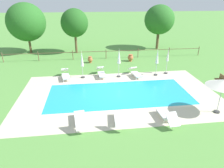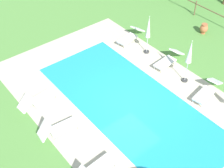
{
  "view_description": "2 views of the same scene",
  "coord_description": "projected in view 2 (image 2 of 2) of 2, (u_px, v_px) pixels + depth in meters",
  "views": [
    {
      "loc": [
        -2.14,
        -12.92,
        6.54
      ],
      "look_at": [
        -0.45,
        0.5,
        0.6
      ],
      "focal_mm": 32.4,
      "sensor_mm": 36.0,
      "label": 1
    },
    {
      "loc": [
        8.06,
        -7.59,
        11.04
      ],
      "look_at": [
        -1.14,
        -0.23,
        0.61
      ],
      "focal_mm": 51.56,
      "sensor_mm": 36.0,
      "label": 2
    }
  ],
  "objects": [
    {
      "name": "pool_deck_paving",
      "position": [
        130.0,
        104.0,
        15.58
      ],
      "size": [
        14.14,
        8.39,
        0.01
      ],
      "primitive_type": "cube",
      "color": "beige",
      "rests_on": "ground"
    },
    {
      "name": "patio_umbrella_closed_row_mid_west",
      "position": [
        148.0,
        29.0,
        17.73
      ],
      "size": [
        0.32,
        0.32,
        2.39
      ],
      "color": "#383838",
      "rests_on": "ground"
    },
    {
      "name": "terracotta_urn_near_fence",
      "position": [
        204.0,
        28.0,
        20.04
      ],
      "size": [
        0.5,
        0.5,
        0.67
      ],
      "color": "#B7663D",
      "rests_on": "ground"
    },
    {
      "name": "sun_lounger_north_mid",
      "position": [
        39.0,
        99.0,
        15.28
      ],
      "size": [
        0.8,
        2.01,
        0.89
      ],
      "color": "white",
      "rests_on": "ground"
    },
    {
      "name": "patio_umbrella_closed_row_mid_east",
      "position": [
        190.0,
        54.0,
        15.72
      ],
      "size": [
        0.32,
        0.32,
        2.52
      ],
      "color": "#383838",
      "rests_on": "ground"
    },
    {
      "name": "sun_lounger_south_near_corner",
      "position": [
        207.0,
        91.0,
        15.73
      ],
      "size": [
        0.94,
        2.12,
        0.76
      ],
      "color": "white",
      "rests_on": "ground"
    },
    {
      "name": "sun_lounger_north_far",
      "position": [
        130.0,
        36.0,
        19.38
      ],
      "size": [
        0.94,
        2.1,
        0.79
      ],
      "color": "white",
      "rests_on": "ground"
    },
    {
      "name": "sun_lounger_north_near_steps",
      "position": [
        169.0,
        59.0,
        17.63
      ],
      "size": [
        0.78,
        2.08,
        0.79
      ],
      "color": "white",
      "rests_on": "ground"
    },
    {
      "name": "sun_lounger_south_mid",
      "position": [
        59.0,
        128.0,
        13.91
      ],
      "size": [
        0.75,
        1.86,
        1.02
      ],
      "color": "white",
      "rests_on": "ground"
    },
    {
      "name": "swimming_pool_water",
      "position": [
        130.0,
        104.0,
        15.58
      ],
      "size": [
        10.11,
        4.36,
        0.01
      ],
      "primitive_type": "cube",
      "color": "#23A8C1",
      "rests_on": "ground"
    },
    {
      "name": "ground_plane",
      "position": [
        130.0,
        104.0,
        15.58
      ],
      "size": [
        160.0,
        160.0,
        0.0
      ],
      "primitive_type": "plane",
      "color": "#599342"
    },
    {
      "name": "pool_coping_rim",
      "position": [
        130.0,
        104.0,
        15.57
      ],
      "size": [
        10.59,
        4.84,
        0.01
      ],
      "color": "beige",
      "rests_on": "ground"
    }
  ]
}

